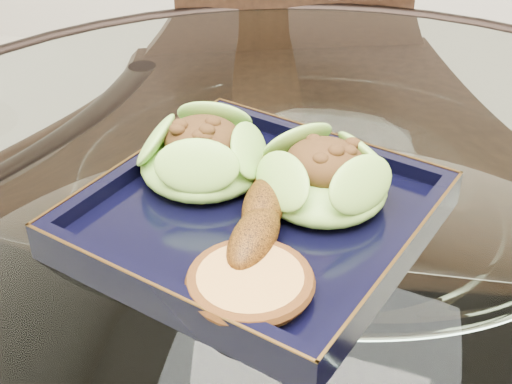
# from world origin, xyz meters

# --- Properties ---
(dining_table) EXTENTS (1.13, 1.13, 0.77)m
(dining_table) POSITION_xyz_m (-0.00, -0.00, 0.60)
(dining_table) COLOR white
(dining_table) RESTS_ON ground
(dining_chair) EXTENTS (0.49, 0.49, 0.90)m
(dining_chair) POSITION_xyz_m (-0.10, 0.44, 0.50)
(dining_chair) COLOR #321D10
(dining_chair) RESTS_ON ground
(navy_plate) EXTENTS (0.34, 0.34, 0.02)m
(navy_plate) POSITION_xyz_m (-0.05, -0.03, 0.77)
(navy_plate) COLOR black
(navy_plate) RESTS_ON dining_table
(lettuce_wrap_left) EXTENTS (0.15, 0.15, 0.04)m
(lettuce_wrap_left) POSITION_xyz_m (-0.11, 0.01, 0.80)
(lettuce_wrap_left) COLOR #70AE32
(lettuce_wrap_left) RESTS_ON navy_plate
(lettuce_wrap_right) EXTENTS (0.15, 0.15, 0.04)m
(lettuce_wrap_right) POSITION_xyz_m (0.00, 0.00, 0.80)
(lettuce_wrap_right) COLOR #5EA02E
(lettuce_wrap_right) RESTS_ON navy_plate
(roasted_plantain) EXTENTS (0.04, 0.17, 0.03)m
(roasted_plantain) POSITION_xyz_m (-0.04, -0.04, 0.80)
(roasted_plantain) COLOR #5E3309
(roasted_plantain) RESTS_ON navy_plate
(crumb_patty) EXTENTS (0.10, 0.10, 0.02)m
(crumb_patty) POSITION_xyz_m (-0.03, -0.13, 0.79)
(crumb_patty) COLOR #C78A42
(crumb_patty) RESTS_ON navy_plate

